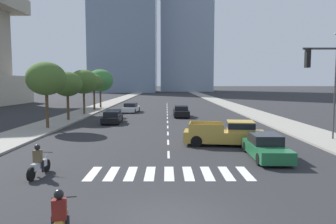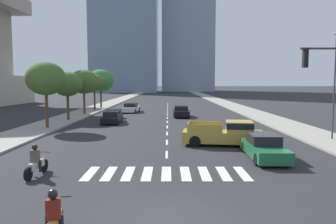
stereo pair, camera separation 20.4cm
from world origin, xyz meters
name	(u,v)px [view 1 (the left image)]	position (x,y,z in m)	size (l,w,h in m)	color
ground_plane	(171,222)	(0.00, 0.00, 0.00)	(800.00, 800.00, 0.00)	#28282B
sidewalk_east	(263,117)	(11.85, 30.00, 0.07)	(4.00, 260.00, 0.15)	gray
sidewalk_west	(72,117)	(-11.85, 30.00, 0.07)	(4.00, 260.00, 0.15)	gray
crosswalk_near	(169,173)	(0.00, 5.31, 0.00)	(7.65, 2.43, 0.01)	silver
lane_divider_center	(167,115)	(0.00, 33.31, 0.00)	(0.14, 50.00, 0.01)	silver
motorcycle_lead	(60,222)	(-2.95, -1.25, 0.58)	(0.72, 2.21, 1.49)	black
motorcycle_trailing	(39,164)	(-5.95, 4.89, 0.58)	(0.70, 2.09, 1.49)	black
pickup_truck	(228,133)	(4.10, 12.19, 0.81)	(5.66, 2.68, 1.67)	#B28E38
sedan_green_0	(266,147)	(5.51, 8.42, 0.62)	(1.91, 4.76, 1.35)	#1E6038
sedan_black_1	(181,112)	(1.72, 30.61, 0.62)	(1.94, 4.52, 1.35)	black
sedan_black_2	(112,118)	(-5.88, 24.40, 0.58)	(1.90, 4.78, 1.27)	black
sedan_white_3	(131,108)	(-5.25, 36.93, 0.61)	(2.29, 4.72, 1.32)	silver
street_lamp_east	(336,78)	(12.15, 13.83, 4.60)	(0.50, 0.24, 7.70)	#3F3F42
street_tree_nearest	(46,79)	(-11.05, 19.83, 4.63)	(3.56, 3.56, 6.01)	#4C3823
street_tree_second	(67,84)	(-11.05, 26.08, 4.10)	(3.21, 3.21, 5.34)	#4C3823
street_tree_third	(84,82)	(-11.05, 33.06, 4.39)	(3.74, 3.74, 5.84)	#4C3823
street_tree_fourth	(94,82)	(-11.05, 39.09, 4.31)	(2.88, 2.88, 5.41)	#4C3823
street_tree_fifth	(100,81)	(-11.05, 43.71, 4.63)	(4.28, 4.28, 6.31)	#4C3823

